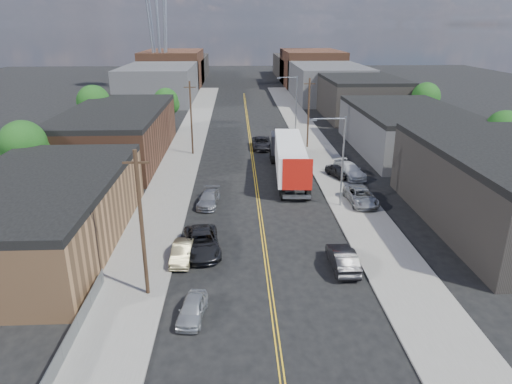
{
  "coord_description": "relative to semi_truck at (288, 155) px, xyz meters",
  "views": [
    {
      "loc": [
        -2.16,
        -16.51,
        16.97
      ],
      "look_at": [
        -0.42,
        22.77,
        2.5
      ],
      "focal_mm": 32.0,
      "sensor_mm": 36.0,
      "label": 1
    }
  ],
  "objects": [
    {
      "name": "skyline_right_a",
      "position": [
        16.15,
        60.08,
        1.38
      ],
      "size": [
        16.0,
        30.0,
        8.0
      ],
      "primitive_type": "cube",
      "color": "#38383B",
      "rests_on": "ground"
    },
    {
      "name": "car_left_a",
      "position": [
        -8.85,
        -27.61,
        -1.99
      ],
      "size": [
        1.97,
        3.9,
        1.27
      ],
      "primitive_type": "imported",
      "rotation": [
        0.0,
        0.0,
        -0.13
      ],
      "color": "#B3B6B8",
      "rests_on": "ground"
    },
    {
      "name": "centerline",
      "position": [
        -3.85,
        10.08,
        -2.62
      ],
      "size": [
        0.32,
        120.0,
        0.01
      ],
      "primitive_type": "cube",
      "color": "gold",
      "rests_on": "ground"
    },
    {
      "name": "car_left_b",
      "position": [
        -10.25,
        -20.26,
        -1.94
      ],
      "size": [
        1.59,
        4.19,
        1.36
      ],
      "primitive_type": "imported",
      "rotation": [
        0.0,
        0.0,
        -0.04
      ],
      "color": "#867C58",
      "rests_on": "ground"
    },
    {
      "name": "warehouse_brown",
      "position": [
        -21.85,
        9.08,
        0.68
      ],
      "size": [
        12.0,
        26.0,
        6.6
      ],
      "color": "#4D2E1F",
      "rests_on": "ground"
    },
    {
      "name": "car_right_lot_c",
      "position": [
        5.87,
        -0.92,
        -1.81
      ],
      "size": [
        2.88,
        4.17,
        1.32
      ],
      "primitive_type": "imported",
      "rotation": [
        0.0,
        0.0,
        0.38
      ],
      "color": "black",
      "rests_on": "sidewalk_right"
    },
    {
      "name": "sidewalk_left",
      "position": [
        -13.35,
        10.08,
        -2.55
      ],
      "size": [
        5.0,
        140.0,
        0.15
      ],
      "primitive_type": "cube",
      "color": "slate",
      "rests_on": "ground"
    },
    {
      "name": "utility_pole_right",
      "position": [
        4.35,
        13.08,
        2.51
      ],
      "size": [
        1.6,
        0.26,
        10.0
      ],
      "color": "black",
      "rests_on": "ground"
    },
    {
      "name": "streetlight_near",
      "position": [
        3.75,
        -9.92,
        2.7
      ],
      "size": [
        3.39,
        0.25,
        9.0
      ],
      "color": "gray",
      "rests_on": "ground"
    },
    {
      "name": "utility_pole_left_near",
      "position": [
        -12.05,
        -24.92,
        2.51
      ],
      "size": [
        1.6,
        0.26,
        10.0
      ],
      "color": "black",
      "rests_on": "ground"
    },
    {
      "name": "car_left_c",
      "position": [
        -8.85,
        -18.92,
        -1.8
      ],
      "size": [
        3.46,
        6.21,
        1.64
      ],
      "primitive_type": "imported",
      "rotation": [
        0.0,
        0.0,
        0.13
      ],
      "color": "black",
      "rests_on": "ground"
    },
    {
      "name": "chainlink_fence",
      "position": [
        -15.35,
        -31.42,
        -1.97
      ],
      "size": [
        0.05,
        16.0,
        1.22
      ],
      "color": "slate",
      "rests_on": "ground"
    },
    {
      "name": "semi_truck",
      "position": [
        0.0,
        0.0,
        0.0
      ],
      "size": [
        3.79,
        17.69,
        4.6
      ],
      "rotation": [
        0.0,
        0.0,
        -0.06
      ],
      "color": "silver",
      "rests_on": "ground"
    },
    {
      "name": "tree_left_mid",
      "position": [
        -27.79,
        20.08,
        2.86
      ],
      "size": [
        5.1,
        5.04,
        8.37
      ],
      "color": "black",
      "rests_on": "ground"
    },
    {
      "name": "sidewalk_right",
      "position": [
        5.65,
        10.08,
        -2.55
      ],
      "size": [
        5.0,
        140.0,
        0.15
      ],
      "primitive_type": "cube",
      "color": "slate",
      "rests_on": "ground"
    },
    {
      "name": "tree_right_near",
      "position": [
        26.21,
        1.08,
        2.25
      ],
      "size": [
        4.6,
        4.48,
        7.44
      ],
      "color": "black",
      "rests_on": "ground"
    },
    {
      "name": "car_left_d",
      "position": [
        -8.85,
        -8.92,
        -1.94
      ],
      "size": [
        2.41,
        4.87,
        1.36
      ],
      "primitive_type": "imported",
      "rotation": [
        0.0,
        0.0,
        -0.11
      ],
      "color": "gray",
      "rests_on": "ground"
    },
    {
      "name": "tree_left_near",
      "position": [
        -27.79,
        -4.92,
        2.55
      ],
      "size": [
        4.85,
        4.76,
        7.91
      ],
      "color": "black",
      "rests_on": "ground"
    },
    {
      "name": "car_right_oncoming",
      "position": [
        1.68,
        -21.99,
        -1.83
      ],
      "size": [
        1.71,
        4.8,
        1.58
      ],
      "primitive_type": "imported",
      "rotation": [
        0.0,
        0.0,
        3.15
      ],
      "color": "black",
      "rests_on": "ground"
    },
    {
      "name": "warehouse_tan",
      "position": [
        -21.85,
        -16.92,
        0.18
      ],
      "size": [
        12.0,
        22.0,
        5.6
      ],
      "color": "#8C6340",
      "rests_on": "ground"
    },
    {
      "name": "industrial_right_c",
      "position": [
        18.15,
        37.08,
        1.18
      ],
      "size": [
        14.0,
        22.0,
        7.6
      ],
      "color": "black",
      "rests_on": "ground"
    },
    {
      "name": "streetlight_far",
      "position": [
        3.75,
        25.08,
        2.7
      ],
      "size": [
        3.39,
        0.25,
        9.0
      ],
      "color": "gray",
      "rests_on": "ground"
    },
    {
      "name": "skyline_right_c",
      "position": [
        16.15,
        105.08,
        0.88
      ],
      "size": [
        16.0,
        40.0,
        7.0
      ],
      "primitive_type": "cube",
      "color": "black",
      "rests_on": "ground"
    },
    {
      "name": "skyline_left_c",
      "position": [
        -23.85,
        105.08,
        0.88
      ],
      "size": [
        16.0,
        40.0,
        7.0
      ],
      "primitive_type": "cube",
      "color": "black",
      "rests_on": "ground"
    },
    {
      "name": "car_right_lot_a",
      "position": [
        6.33,
        -9.5,
        -1.72
      ],
      "size": [
        2.74,
        5.56,
        1.52
      ],
      "primitive_type": "imported",
      "rotation": [
        0.0,
        0.0,
        0.04
      ],
      "color": "gray",
      "rests_on": "sidewalk_right"
    },
    {
      "name": "tree_left_far",
      "position": [
        -17.79,
        27.08,
        1.94
      ],
      "size": [
        4.35,
        4.2,
        6.97
      ],
      "color": "black",
      "rests_on": "ground"
    },
    {
      "name": "skyline_right_b",
      "position": [
        16.15,
        85.08,
        2.38
      ],
      "size": [
        16.0,
        26.0,
        10.0
      ],
      "primitive_type": "cube",
      "color": "#4D2E1F",
      "rests_on": "ground"
    },
    {
      "name": "car_right_lot_b",
      "position": [
        7.15,
        -1.04,
        -1.67
      ],
      "size": [
        3.54,
        5.9,
        1.6
      ],
      "primitive_type": "imported",
      "rotation": [
        0.0,
        0.0,
        0.25
      ],
      "color": "silver",
      "rests_on": "sidewalk_right"
    },
    {
      "name": "industrial_right_b",
      "position": [
        18.15,
        11.08,
        0.43
      ],
      "size": [
        14.0,
        24.0,
        6.1
      ],
      "color": "#38383B",
      "rests_on": "ground"
    },
    {
      "name": "car_ahead_truck",
      "position": [
        -2.35,
        12.96,
        -1.81
      ],
      "size": [
        2.71,
        5.83,
        1.62
      ],
      "primitive_type": "imported",
      "rotation": [
        0.0,
        0.0,
        -0.0
      ],
      "color": "black",
      "rests_on": "ground"
    },
    {
      "name": "tree_right_far",
      "position": [
        26.21,
        25.08,
        2.55
      ],
      "size": [
        4.85,
        4.76,
        7.91
      ],
      "color": "black",
      "rests_on": "ground"
    },
    {
      "name": "utility_pole_left_far",
      "position": [
        -12.05,
        10.08,
        2.51
      ],
      "size": [
        1.6,
        0.26,
        10.0
      ],
      "color": "black",
      "rests_on": "ground"
    },
    {
      "name": "skyline_left_b",
      "position": [
        -23.85,
        85.08,
        2.38
      ],
      "size": [
        16.0,
        26.0,
        10.0
      ],
      "primitive_type": "cube",
      "color": "#4D2E1F",
      "rests_on": "ground"
    },
    {
      "name": "skyline_left_a",
      "position": [
        -23.85,
        60.08,
        1.38
      ],
      "size": [
        16.0,
        30.0,
        8.0
      ],
      "primitive_type": "cube",
      "color": "#38383B",
      "rests_on": "ground"
    },
    {
      "name": "ground",
      "position": [
        -3.85,
        25.08,
        -2.62
      ],
      "size": [
        260.0,
        260.0,
        0.0
      ],
      "primitive_type": "plane",
      "color": "black",
      "rests_on": "ground"
    }
  ]
}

